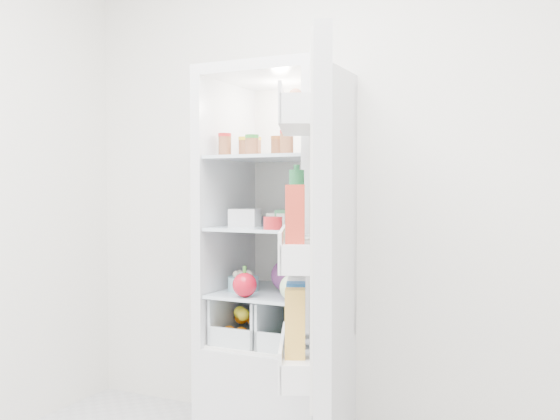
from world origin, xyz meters
The scene contains 21 objects.
room_walls centered at (0.00, 0.00, 1.59)m, with size 3.02×3.02×2.61m.
refrigerator centered at (-0.20, 1.25, 0.67)m, with size 0.60×0.60×1.80m.
shelf_low centered at (-0.20, 1.19, 0.74)m, with size 0.49×0.53×0.01m, color silver.
shelf_mid centered at (-0.20, 1.19, 1.05)m, with size 0.49×0.53×0.01m, color silver.
shelf_top centered at (-0.20, 1.19, 1.38)m, with size 0.49×0.53×0.01m, color silver.
crisper_left centered at (-0.32, 1.19, 0.61)m, with size 0.23×0.46×0.22m, color silver, non-canonical shape.
crisper_right centered at (-0.08, 1.19, 0.61)m, with size 0.23×0.46×0.22m, color silver, non-canonical shape.
condiment_jars centered at (-0.22, 1.10, 1.43)m, with size 0.46×0.32×0.08m.
squeeze_bottle centered at (-0.01, 1.32, 1.48)m, with size 0.05×0.05×0.18m, color white.
tub_white centered at (-0.33, 1.11, 1.10)m, with size 0.13×0.13×0.08m, color silver.
tub_cream centered at (-0.17, 1.19, 1.09)m, with size 0.11×0.11×0.06m, color beige.
tin_red centered at (-0.11, 0.97, 1.09)m, with size 0.08×0.08×0.06m, color red.
foil_tray centered at (-0.26, 1.31, 1.08)m, with size 0.18×0.13×0.04m, color silver.
tub_green centered at (-0.15, 1.21, 1.10)m, with size 0.10×0.14×0.08m, color #397D4B.
red_cabbage centered at (-0.14, 1.19, 0.82)m, with size 0.15×0.15×0.15m, color #541C52.
bell_pepper centered at (-0.25, 0.97, 0.80)m, with size 0.11×0.11×0.11m, color red.
mushroom_bowl centered at (-0.34, 1.12, 0.78)m, with size 0.15×0.15×0.07m, color #7EB0BC.
salad_bag centered at (-0.02, 0.97, 0.81)m, with size 0.12×0.12×0.12m, color #BDE1A9.
citrus_pile centered at (-0.32, 1.13, 0.59)m, with size 0.20×0.24×0.16m.
veg_pile centered at (-0.07, 1.18, 0.56)m, with size 0.16×0.30×0.10m.
fridge_door centered at (0.22, 0.63, 1.09)m, with size 0.37×0.58×1.30m.
Camera 1 is at (1.09, -1.48, 1.24)m, focal length 40.00 mm.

